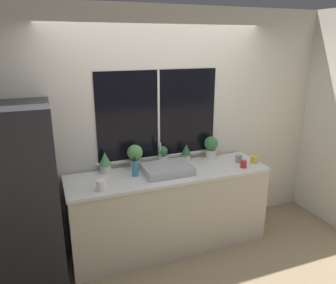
# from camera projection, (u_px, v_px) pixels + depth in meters

# --- Properties ---
(ground_plane) EXTENTS (14.00, 14.00, 0.00)m
(ground_plane) POSITION_uv_depth(u_px,v_px,m) (179.00, 260.00, 3.62)
(ground_plane) COLOR #937F60
(wall_back) EXTENTS (8.00, 0.09, 2.70)m
(wall_back) POSITION_uv_depth(u_px,v_px,m) (158.00, 127.00, 3.84)
(wall_back) COLOR silver
(wall_back) RESTS_ON ground_plane
(wall_right) EXTENTS (0.06, 7.00, 2.70)m
(wall_right) POSITION_uv_depth(u_px,v_px,m) (268.00, 104.00, 5.31)
(wall_right) COLOR silver
(wall_right) RESTS_ON ground_plane
(counter) EXTENTS (2.25, 0.65, 0.93)m
(counter) POSITION_uv_depth(u_px,v_px,m) (169.00, 209.00, 3.76)
(counter) COLOR beige
(counter) RESTS_ON ground_plane
(refrigerator) EXTENTS (0.73, 0.70, 1.79)m
(refrigerator) POSITION_uv_depth(u_px,v_px,m) (19.00, 198.00, 3.11)
(refrigerator) COLOR #232328
(refrigerator) RESTS_ON ground_plane
(sink) EXTENTS (0.52, 0.44, 0.28)m
(sink) POSITION_uv_depth(u_px,v_px,m) (167.00, 169.00, 3.60)
(sink) COLOR #ADADB2
(sink) RESTS_ON counter
(potted_plant_far_left) EXTENTS (0.13, 0.13, 0.24)m
(potted_plant_far_left) POSITION_uv_depth(u_px,v_px,m) (105.00, 162.00, 3.58)
(potted_plant_far_left) COLOR silver
(potted_plant_far_left) RESTS_ON counter
(potted_plant_left) EXTENTS (0.18, 0.18, 0.28)m
(potted_plant_left) POSITION_uv_depth(u_px,v_px,m) (135.00, 155.00, 3.68)
(potted_plant_left) COLOR silver
(potted_plant_left) RESTS_ON counter
(potted_plant_center) EXTENTS (0.12, 0.12, 0.23)m
(potted_plant_center) POSITION_uv_depth(u_px,v_px,m) (162.00, 156.00, 3.81)
(potted_plant_center) COLOR silver
(potted_plant_center) RESTS_ON counter
(potted_plant_right) EXTENTS (0.12, 0.12, 0.22)m
(potted_plant_right) POSITION_uv_depth(u_px,v_px,m) (186.00, 152.00, 3.91)
(potted_plant_right) COLOR silver
(potted_plant_right) RESTS_ON counter
(potted_plant_far_right) EXTENTS (0.17, 0.17, 0.28)m
(potted_plant_far_right) POSITION_uv_depth(u_px,v_px,m) (211.00, 146.00, 4.02)
(potted_plant_far_right) COLOR silver
(potted_plant_far_right) RESTS_ON counter
(soap_bottle) EXTENTS (0.06, 0.06, 0.21)m
(soap_bottle) POSITION_uv_depth(u_px,v_px,m) (135.00, 168.00, 3.49)
(soap_bottle) COLOR teal
(soap_bottle) RESTS_ON counter
(mug_white) EXTENTS (0.09, 0.09, 0.10)m
(mug_white) POSITION_uv_depth(u_px,v_px,m) (101.00, 185.00, 3.17)
(mug_white) COLOR white
(mug_white) RESTS_ON counter
(mug_red) EXTENTS (0.07, 0.07, 0.08)m
(mug_red) POSITION_uv_depth(u_px,v_px,m) (243.00, 164.00, 3.74)
(mug_red) COLOR #B72D28
(mug_red) RESTS_ON counter
(mug_yellow) EXTENTS (0.08, 0.08, 0.08)m
(mug_yellow) POSITION_uv_depth(u_px,v_px,m) (254.00, 160.00, 3.88)
(mug_yellow) COLOR gold
(mug_yellow) RESTS_ON counter
(mug_grey) EXTENTS (0.08, 0.08, 0.09)m
(mug_grey) POSITION_uv_depth(u_px,v_px,m) (239.00, 159.00, 3.91)
(mug_grey) COLOR gray
(mug_grey) RESTS_ON counter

